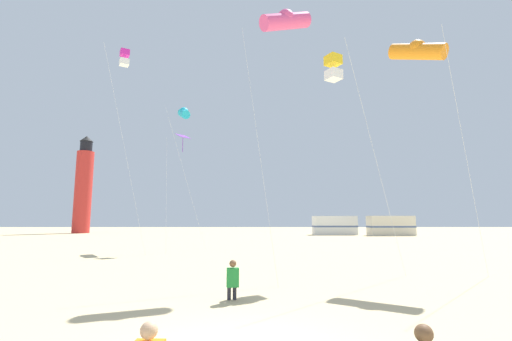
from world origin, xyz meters
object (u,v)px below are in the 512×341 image
at_px(kite_tube_rainbow, 286,21).
at_px(kite_tube_cyan, 184,113).
at_px(rv_van_white, 335,225).
at_px(kite_flyer_standing, 233,279).
at_px(kite_box_magenta, 124,58).
at_px(kite_diamond_violet, 182,140).
at_px(rv_van_cream, 391,226).
at_px(lighthouse_distant, 83,187).
at_px(kite_tube_orange, 417,51).
at_px(kite_box_gold, 333,68).

xyz_separation_m(kite_tube_rainbow, kite_tube_cyan, (-7.18, 13.84, 0.04)).
xyz_separation_m(kite_tube_cyan, rv_van_white, (18.00, 25.28, -9.62)).
bearing_deg(kite_flyer_standing, kite_box_magenta, -64.54).
xyz_separation_m(kite_diamond_violet, kite_tube_cyan, (-0.45, 2.63, 2.90)).
height_order(kite_box_magenta, rv_van_white, kite_box_magenta).
bearing_deg(rv_van_cream, lighthouse_distant, 165.16).
relative_size(kite_flyer_standing, rv_van_cream, 0.18).
relative_size(lighthouse_distant, rv_van_white, 2.58).
xyz_separation_m(kite_flyer_standing, kite_diamond_violet, (-4.73, 15.34, 7.49)).
relative_size(kite_flyer_standing, kite_tube_orange, 0.11).
relative_size(kite_tube_rainbow, kite_tube_orange, 1.12).
bearing_deg(kite_diamond_violet, rv_van_cream, 45.50).
xyz_separation_m(kite_box_magenta, rv_van_cream, (28.93, 27.46, -12.24)).
xyz_separation_m(kite_tube_rainbow, kite_box_magenta, (-10.57, 9.28, 2.65)).
bearing_deg(rv_van_white, kite_tube_orange, -99.12).
height_order(kite_diamond_violet, rv_van_cream, kite_diamond_violet).
height_order(kite_tube_cyan, rv_van_cream, kite_tube_cyan).
bearing_deg(rv_van_cream, kite_diamond_violet, -138.39).
xyz_separation_m(kite_tube_rainbow, kite_box_gold, (2.19, 0.63, -1.91)).
bearing_deg(rv_van_white, kite_tube_cyan, -127.29).
distance_m(kite_box_gold, lighthouse_distant, 56.21).
xyz_separation_m(kite_box_gold, kite_box_magenta, (-12.76, 8.65, 4.56)).
height_order(kite_flyer_standing, kite_diamond_violet, kite_diamond_violet).
height_order(kite_diamond_violet, rv_van_white, kite_diamond_violet).
bearing_deg(rv_van_white, rv_van_cream, -19.31).
bearing_deg(kite_tube_rainbow, kite_tube_cyan, 117.42).
bearing_deg(kite_tube_cyan, kite_tube_rainbow, -62.58).
distance_m(kite_tube_cyan, rv_van_white, 32.49).
bearing_deg(kite_tube_orange, kite_diamond_violet, 138.98).
relative_size(kite_flyer_standing, rv_van_white, 0.18).
distance_m(kite_tube_rainbow, rv_van_cream, 42.18).
bearing_deg(lighthouse_distant, kite_flyer_standing, -60.37).
distance_m(kite_tube_rainbow, kite_tube_orange, 5.99).
bearing_deg(kite_tube_rainbow, lighthouse_distant, 123.55).
bearing_deg(lighthouse_distant, kite_box_gold, -54.24).
relative_size(kite_tube_rainbow, kite_tube_cyan, 1.00).
bearing_deg(kite_tube_rainbow, kite_flyer_standing, -115.86).
bearing_deg(kite_tube_rainbow, rv_van_cream, 63.45).
bearing_deg(kite_tube_orange, lighthouse_distant, 128.45).
relative_size(kite_box_gold, rv_van_cream, 1.47).
relative_size(kite_tube_cyan, rv_van_cream, 1.78).
distance_m(kite_flyer_standing, rv_van_white, 45.12).
height_order(kite_flyer_standing, kite_tube_orange, kite_tube_orange).
bearing_deg(kite_box_gold, rv_van_cream, 65.88).
distance_m(kite_tube_cyan, kite_tube_orange, 18.87).
xyz_separation_m(kite_flyer_standing, kite_tube_orange, (7.86, 4.40, 9.10)).
bearing_deg(kite_tube_orange, kite_box_gold, 174.25).
xyz_separation_m(kite_box_gold, rv_van_white, (8.62, 38.49, -7.67)).
height_order(kite_box_gold, lighthouse_distant, lighthouse_distant).
distance_m(kite_box_gold, kite_tube_cyan, 16.32).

